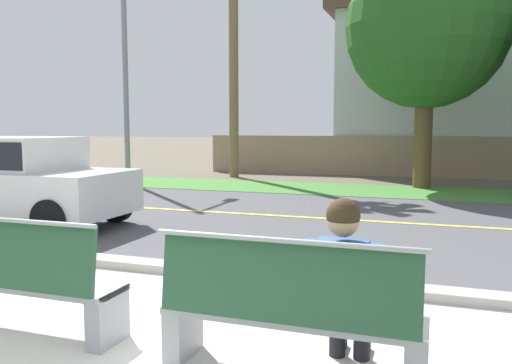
% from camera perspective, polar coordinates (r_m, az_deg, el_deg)
% --- Properties ---
extents(ground_plane, '(140.00, 140.00, 0.00)m').
position_cam_1_polar(ground_plane, '(11.29, 8.46, -2.73)').
color(ground_plane, '#665B4C').
extents(sidewalk_pavement, '(44.00, 3.60, 0.01)m').
position_cam_1_polar(sidewalk_pavement, '(4.30, -11.80, -17.44)').
color(sidewalk_pavement, beige).
rests_on(sidewalk_pavement, ground_plane).
extents(curb_edge, '(44.00, 0.30, 0.11)m').
position_cam_1_polar(curb_edge, '(5.94, -1.94, -10.14)').
color(curb_edge, '#ADA89E').
rests_on(curb_edge, ground_plane).
extents(street_asphalt, '(52.00, 8.00, 0.01)m').
position_cam_1_polar(street_asphalt, '(9.84, 6.82, -3.98)').
color(street_asphalt, '#515156').
rests_on(street_asphalt, ground_plane).
extents(road_centre_line, '(48.00, 0.14, 0.01)m').
position_cam_1_polar(road_centre_line, '(9.84, 6.82, -3.95)').
color(road_centre_line, '#E0CC4C').
rests_on(road_centre_line, ground_plane).
extents(far_verge_grass, '(48.00, 2.80, 0.02)m').
position_cam_1_polar(far_verge_grass, '(14.35, 10.80, -0.87)').
color(far_verge_grass, '#478438').
rests_on(far_verge_grass, ground_plane).
extents(bench_left, '(1.80, 0.48, 1.01)m').
position_cam_1_polar(bench_left, '(4.75, -24.84, -9.85)').
color(bench_left, '#9EA0A8').
rests_on(bench_left, ground_plane).
extents(bench_right, '(1.80, 0.48, 1.01)m').
position_cam_1_polar(bench_right, '(3.61, 3.62, -14.32)').
color(bench_right, '#9EA0A8').
rests_on(bench_right, ground_plane).
extents(seated_person_blue, '(0.52, 0.68, 1.25)m').
position_cam_1_polar(seated_person_blue, '(3.63, 9.67, -10.61)').
color(seated_person_blue, black).
rests_on(seated_person_blue, ground_plane).
extents(car_white_far, '(4.30, 1.86, 1.54)m').
position_cam_1_polar(car_white_far, '(10.00, -25.55, 0.55)').
color(car_white_far, silver).
rests_on(car_white_far, ground_plane).
extents(streetlamp, '(0.24, 2.10, 7.30)m').
position_cam_1_polar(streetlamp, '(16.69, -13.84, 14.32)').
color(streetlamp, gray).
rests_on(streetlamp, ground_plane).
extents(shade_tree_far_left, '(4.43, 4.43, 7.30)m').
position_cam_1_polar(shade_tree_far_left, '(15.50, 18.81, 17.04)').
color(shade_tree_far_left, brown).
rests_on(shade_tree_far_left, ground_plane).
extents(garden_wall, '(13.00, 0.36, 1.40)m').
position_cam_1_polar(garden_wall, '(18.65, 14.07, 2.77)').
color(garden_wall, gray).
rests_on(garden_wall, ground_plane).
extents(house_across_street, '(10.62, 6.91, 6.42)m').
position_cam_1_polar(house_across_street, '(21.85, 23.15, 9.63)').
color(house_across_street, '#B7BCC1').
rests_on(house_across_street, ground_plane).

